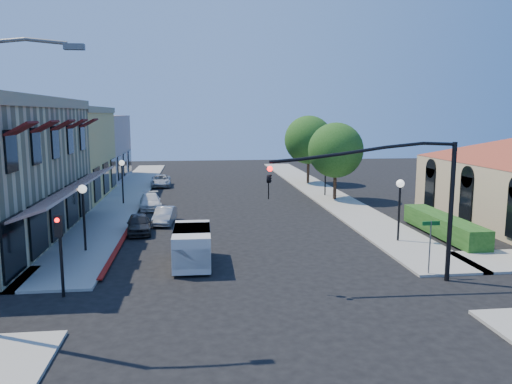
{
  "coord_description": "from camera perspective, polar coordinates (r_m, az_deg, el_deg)",
  "views": [
    {
      "loc": [
        -2.72,
        -18.11,
        7.14
      ],
      "look_at": [
        0.79,
        10.71,
        2.6
      ],
      "focal_mm": 35.0,
      "sensor_mm": 36.0,
      "label": 1
    }
  ],
  "objects": [
    {
      "name": "yellow_stucco_building",
      "position": [
        46.04,
        -23.1,
        4.02
      ],
      "size": [
        10.0,
        12.0,
        7.6
      ],
      "primitive_type": "cube",
      "color": "tan",
      "rests_on": "ground"
    },
    {
      "name": "lamppost_left_near",
      "position": [
        27.1,
        -19.16,
        -0.96
      ],
      "size": [
        0.44,
        0.44,
        3.57
      ],
      "color": "black",
      "rests_on": "ground"
    },
    {
      "name": "secondary_signal",
      "position": [
        20.78,
        -21.54,
        -5.16
      ],
      "size": [
        0.28,
        0.42,
        3.32
      ],
      "color": "black",
      "rests_on": "ground"
    },
    {
      "name": "parked_car_b",
      "position": [
        33.32,
        -10.39,
        -2.67
      ],
      "size": [
        1.53,
        3.44,
        1.1
      ],
      "primitive_type": "imported",
      "rotation": [
        0.0,
        0.0,
        -0.11
      ],
      "color": "#97989C",
      "rests_on": "ground"
    },
    {
      "name": "parked_car_a",
      "position": [
        31.01,
        -13.25,
        -3.56
      ],
      "size": [
        1.74,
        3.56,
        1.17
      ],
      "primitive_type": "imported",
      "rotation": [
        0.0,
        0.0,
        0.11
      ],
      "color": "black",
      "rests_on": "ground"
    },
    {
      "name": "hedge",
      "position": [
        31.52,
        20.58,
        -4.78
      ],
      "size": [
        1.4,
        8.0,
        1.1
      ],
      "primitive_type": "cube",
      "color": "#1A4714",
      "rests_on": "ground"
    },
    {
      "name": "lamppost_left_far",
      "position": [
        40.76,
        -15.06,
        2.38
      ],
      "size": [
        0.44,
        0.44,
        3.57
      ],
      "color": "black",
      "rests_on": "ground"
    },
    {
      "name": "street_tree_a",
      "position": [
        41.83,
        9.1,
        4.74
      ],
      "size": [
        4.56,
        4.56,
        6.48
      ],
      "color": "black",
      "rests_on": "ground"
    },
    {
      "name": "sidewalk_right",
      "position": [
        47.08,
        7.24,
        0.17
      ],
      "size": [
        3.5,
        50.0,
        0.12
      ],
      "primitive_type": "cube",
      "color": "gray",
      "rests_on": "ground"
    },
    {
      "name": "sidewalk_left",
      "position": [
        46.05,
        -14.38,
        -0.24
      ],
      "size": [
        3.5,
        50.0,
        0.12
      ],
      "primitive_type": "cube",
      "color": "gray",
      "rests_on": "ground"
    },
    {
      "name": "lamppost_right_near",
      "position": [
        28.75,
        16.12,
        -0.27
      ],
      "size": [
        0.44,
        0.44,
        3.57
      ],
      "color": "black",
      "rests_on": "ground"
    },
    {
      "name": "parked_car_c",
      "position": [
        38.82,
        -11.98,
        -1.06
      ],
      "size": [
        2.01,
        4.05,
        1.13
      ],
      "primitive_type": "imported",
      "rotation": [
        0.0,
        0.0,
        0.11
      ],
      "color": "silver",
      "rests_on": "ground"
    },
    {
      "name": "street_name_sign",
      "position": [
        23.37,
        19.29,
        -5.08
      ],
      "size": [
        0.8,
        0.06,
        2.5
      ],
      "color": "#595B5E",
      "rests_on": "ground"
    },
    {
      "name": "parked_car_d",
      "position": [
        50.65,
        -10.82,
        1.27
      ],
      "size": [
        2.04,
        4.17,
        1.14
      ],
      "primitive_type": "imported",
      "rotation": [
        0.0,
        0.0,
        0.04
      ],
      "color": "#BCBEC1",
      "rests_on": "ground"
    },
    {
      "name": "lamppost_right_far",
      "position": [
        43.8,
        7.95,
        3.03
      ],
      "size": [
        0.44,
        0.44,
        3.57
      ],
      "color": "black",
      "rests_on": "ground"
    },
    {
      "name": "ground",
      "position": [
        19.65,
        1.53,
        -12.42
      ],
      "size": [
        120.0,
        120.0,
        0.0
      ],
      "primitive_type": "plane",
      "color": "black",
      "rests_on": "ground"
    },
    {
      "name": "curb_red_strip",
      "position": [
        27.38,
        -15.57,
        -6.56
      ],
      "size": [
        0.25,
        10.0,
        0.06
      ],
      "primitive_type": "cube",
      "color": "maroon",
      "rests_on": "ground"
    },
    {
      "name": "pink_stucco_building",
      "position": [
        57.66,
        -19.8,
        4.74
      ],
      "size": [
        10.0,
        12.0,
        7.0
      ],
      "primitive_type": "cube",
      "color": "#C8A397",
      "rests_on": "ground"
    },
    {
      "name": "street_tree_b",
      "position": [
        51.48,
        6.03,
        5.95
      ],
      "size": [
        4.94,
        4.94,
        7.02
      ],
      "color": "black",
      "rests_on": "ground"
    },
    {
      "name": "signal_mast_arm",
      "position": [
        21.61,
        16.52,
        0.4
      ],
      "size": [
        8.01,
        0.39,
        6.0
      ],
      "color": "black",
      "rests_on": "ground"
    },
    {
      "name": "white_van",
      "position": [
        23.99,
        -7.32,
        -5.95
      ],
      "size": [
        1.81,
        4.01,
        1.77
      ],
      "color": "beige",
      "rests_on": "ground"
    }
  ]
}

